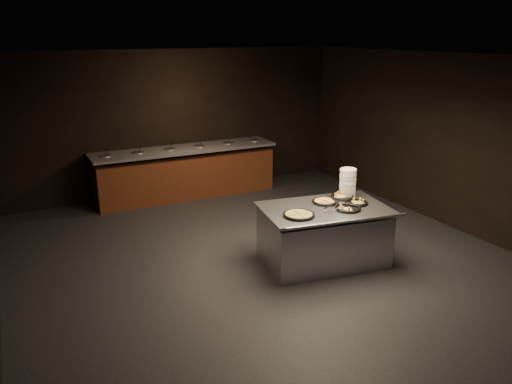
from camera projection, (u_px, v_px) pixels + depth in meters
room at (270, 168)px, 6.78m from camera, size 7.02×8.02×2.92m
salad_bar at (186, 175)px, 10.11m from camera, size 3.70×0.83×1.18m
serving_counter at (323, 236)px, 7.17m from camera, size 1.92×1.40×0.85m
plate_stack at (348, 182)px, 7.50m from camera, size 0.25×0.25×0.41m
pan_veggie_whole at (299, 215)px, 6.70m from camera, size 0.43×0.43×0.04m
pan_cheese_whole at (325, 201)px, 7.22m from camera, size 0.36×0.36×0.04m
pan_cheese_slices_a at (342, 196)px, 7.45m from camera, size 0.36×0.36×0.04m
pan_cheese_slices_b at (348, 208)px, 6.95m from camera, size 0.36×0.36×0.04m
pan_veggie_slices at (356, 203)px, 7.18m from camera, size 0.33×0.33×0.04m
server_left at (329, 200)px, 7.10m from camera, size 0.24×0.29×0.17m
server_right at (335, 206)px, 6.83m from camera, size 0.34×0.17×0.17m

